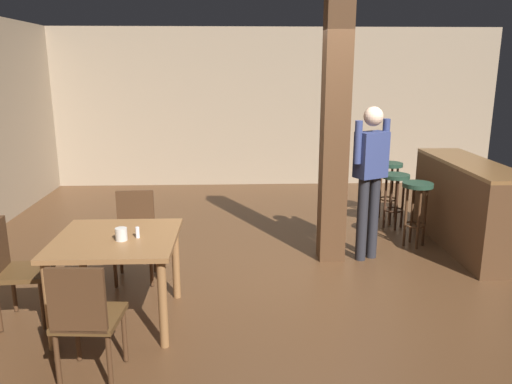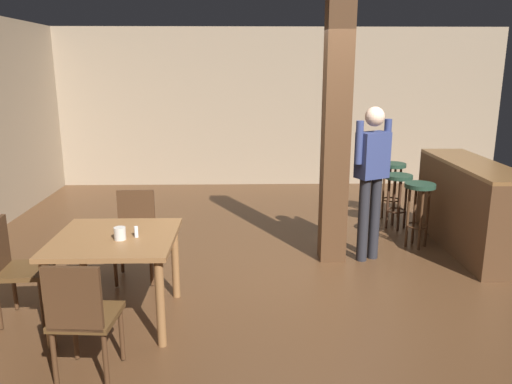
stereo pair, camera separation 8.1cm
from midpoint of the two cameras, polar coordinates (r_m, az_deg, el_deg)
The scene contains 14 objects.
ground_plane at distance 5.10m, azimuth 5.60°, elevation -10.62°, with size 10.80×10.80×0.00m, color #4C301C.
wall_back at distance 9.14m, azimuth 1.96°, elevation 9.57°, with size 8.00×0.10×2.80m, color gray.
pillar at distance 5.49m, azimuth 8.55°, elevation 6.33°, with size 0.28×0.28×2.80m, color #4C301C.
dining_table at distance 4.36m, azimuth -16.14°, elevation -6.44°, with size 1.00×1.00×0.76m.
chair_west at distance 4.71m, azimuth -26.35°, elevation -7.60°, with size 0.45×0.45×0.89m.
chair_north at distance 5.25m, azimuth -14.10°, elevation -4.34°, with size 0.44×0.44×0.89m.
chair_south at distance 3.65m, azimuth -19.55°, elevation -13.19°, with size 0.45×0.45×0.89m.
napkin_cup at distance 4.21m, azimuth -15.68°, elevation -4.67°, with size 0.10×0.10×0.10m, color beige.
salt_shaker at distance 4.24m, azimuth -13.92°, elevation -4.51°, with size 0.03×0.03×0.09m, color silver.
standing_person at distance 5.61m, azimuth 12.52°, elevation 2.19°, with size 0.45×0.33×1.72m.
bar_counter at distance 6.42m, azimuth 21.92°, elevation -1.31°, with size 0.56×2.01×1.05m.
bar_stool_near at distance 6.26m, azimuth 17.54°, elevation -0.73°, with size 0.36×0.36×0.79m.
bar_stool_mid at distance 6.91m, azimuth 15.27°, elevation 0.53°, with size 0.37×0.37×0.74m.
bar_stool_far at distance 7.36m, azimuth 14.68°, elevation 1.71°, with size 0.36×0.36×0.80m.
Camera 1 is at (-0.72, -4.58, 2.14)m, focal length 35.00 mm.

